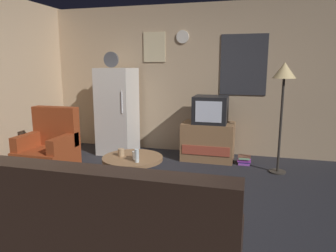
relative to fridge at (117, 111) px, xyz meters
name	(u,v)px	position (x,y,z in m)	size (l,w,h in m)	color
ground_plane	(139,206)	(1.13, -1.98, -0.75)	(12.00, 12.00, 0.00)	#232328
wall_with_art	(186,80)	(1.14, 0.47, 0.54)	(5.20, 0.12, 2.58)	tan
fridge	(117,111)	(0.00, 0.00, 0.00)	(0.60, 0.62, 1.77)	silver
tv_stand	(208,141)	(1.61, 0.00, -0.45)	(0.84, 0.53, 0.62)	#8E6642
crt_tv	(211,110)	(1.64, 0.00, 0.08)	(0.54, 0.51, 0.44)	black
standing_lamp	(284,79)	(2.70, -0.38, 0.60)	(0.32, 0.32, 1.59)	#332D28
coffee_table	(133,176)	(0.95, -1.69, -0.52)	(0.72, 0.72, 0.48)	#8E6642
wine_glass	(137,156)	(1.08, -1.87, -0.20)	(0.05, 0.05, 0.15)	silver
mug_ceramic_white	(135,155)	(1.02, -1.75, -0.23)	(0.08, 0.08, 0.09)	silver
mug_ceramic_tan	(121,152)	(0.81, -1.69, -0.23)	(0.08, 0.08, 0.09)	tan
armchair	(49,152)	(-0.45, -1.36, -0.42)	(0.68, 0.68, 0.96)	maroon
couch	(120,240)	(1.43, -3.15, -0.44)	(1.70, 0.80, 0.92)	black
book_stack	(244,160)	(2.21, -0.12, -0.68)	(0.21, 0.18, 0.14)	#A352C8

